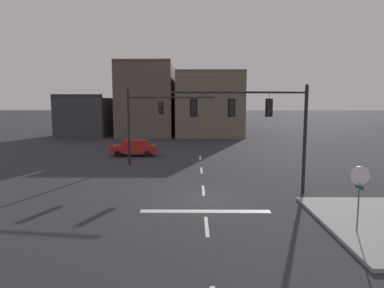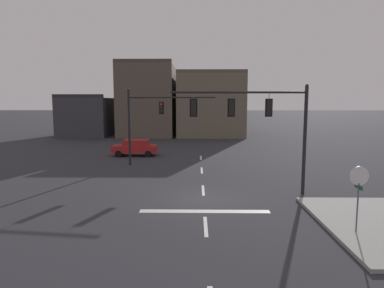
% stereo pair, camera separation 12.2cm
% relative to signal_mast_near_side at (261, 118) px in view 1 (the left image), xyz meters
% --- Properties ---
extents(ground_plane, '(400.00, 400.00, 0.00)m').
position_rel_signal_mast_near_side_xyz_m(ground_plane, '(-3.23, -1.19, -4.46)').
color(ground_plane, '#2B2B30').
extents(sidewalk_near_corner, '(5.00, 8.00, 0.15)m').
position_rel_signal_mast_near_side_xyz_m(sidewalk_near_corner, '(4.33, -5.19, -4.39)').
color(sidewalk_near_corner, gray).
rests_on(sidewalk_near_corner, ground).
extents(stop_bar_paint, '(6.40, 0.50, 0.01)m').
position_rel_signal_mast_near_side_xyz_m(stop_bar_paint, '(-3.23, -3.19, -4.46)').
color(stop_bar_paint, silver).
rests_on(stop_bar_paint, ground).
extents(lane_centreline, '(0.16, 26.40, 0.01)m').
position_rel_signal_mast_near_side_xyz_m(lane_centreline, '(-3.23, 0.81, -4.46)').
color(lane_centreline, silver).
rests_on(lane_centreline, ground).
extents(signal_mast_near_side, '(7.77, 0.53, 6.35)m').
position_rel_signal_mast_near_side_xyz_m(signal_mast_near_side, '(0.00, 0.00, 0.00)').
color(signal_mast_near_side, black).
rests_on(signal_mast_near_side, ground).
extents(signal_mast_far_side, '(7.30, 1.04, 6.48)m').
position_rel_signal_mast_near_side_xyz_m(signal_mast_far_side, '(-7.18, 8.81, -0.19)').
color(signal_mast_far_side, black).
rests_on(signal_mast_far_side, ground).
extents(stop_sign, '(0.76, 0.64, 2.83)m').
position_rel_signal_mast_near_side_xyz_m(stop_sign, '(2.79, -6.11, -2.32)').
color(stop_sign, '#56565B').
rests_on(stop_sign, ground).
extents(car_lot_nearside, '(4.47, 1.95, 1.61)m').
position_rel_signal_mast_near_side_xyz_m(car_lot_nearside, '(-9.77, 14.00, -3.61)').
color(car_lot_nearside, '#A81E1E').
rests_on(car_lot_nearside, ground).
extents(building_row, '(28.18, 12.93, 11.43)m').
position_rel_signal_mast_near_side_xyz_m(building_row, '(-8.39, 35.79, 0.33)').
color(building_row, '#38383D').
rests_on(building_row, ground).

